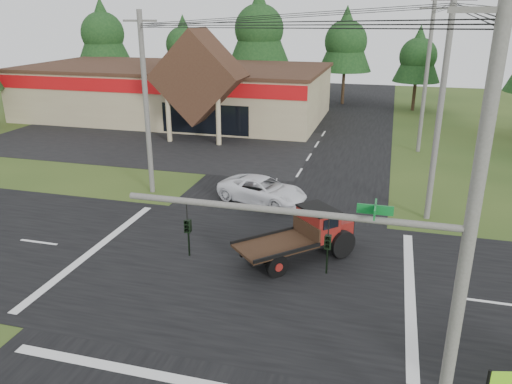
% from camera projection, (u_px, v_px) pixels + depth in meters
% --- Properties ---
extents(ground, '(120.00, 120.00, 0.00)m').
position_uv_depth(ground, '(239.00, 269.00, 21.30)').
color(ground, '#253F16').
rests_on(ground, ground).
extents(road_ns, '(12.00, 120.00, 0.02)m').
position_uv_depth(road_ns, '(239.00, 269.00, 21.30)').
color(road_ns, black).
rests_on(road_ns, ground).
extents(road_ew, '(120.00, 12.00, 0.02)m').
position_uv_depth(road_ew, '(239.00, 269.00, 21.30)').
color(road_ew, black).
rests_on(road_ew, ground).
extents(parking_apron, '(28.00, 14.00, 0.02)m').
position_uv_depth(parking_apron, '(146.00, 142.00, 41.98)').
color(parking_apron, black).
rests_on(parking_apron, ground).
extents(cvs_building, '(30.40, 18.20, 9.19)m').
position_uv_depth(cvs_building, '(177.00, 90.00, 51.05)').
color(cvs_building, tan).
rests_on(cvs_building, ground).
extents(traffic_signal_mast, '(8.12, 0.24, 7.00)m').
position_uv_depth(traffic_signal_mast, '(383.00, 284.00, 11.56)').
color(traffic_signal_mast, '#595651').
rests_on(traffic_signal_mast, ground).
extents(utility_pole_nr, '(2.00, 0.30, 11.00)m').
position_uv_depth(utility_pole_nr, '(468.00, 245.00, 10.73)').
color(utility_pole_nr, '#595651').
rests_on(utility_pole_nr, ground).
extents(utility_pole_nw, '(2.00, 0.30, 10.50)m').
position_uv_depth(utility_pole_nw, '(146.00, 103.00, 28.69)').
color(utility_pole_nw, '#595651').
rests_on(utility_pole_nw, ground).
extents(utility_pole_ne, '(2.00, 0.30, 11.50)m').
position_uv_depth(utility_pole_ne, '(440.00, 108.00, 24.58)').
color(utility_pole_ne, '#595651').
rests_on(utility_pole_ne, ground).
extents(utility_pole_n, '(2.00, 0.30, 11.20)m').
position_uv_depth(utility_pole_n, '(426.00, 77.00, 37.34)').
color(utility_pole_n, '#595651').
rests_on(utility_pole_n, ground).
extents(tree_row_a, '(6.72, 6.72, 12.12)m').
position_uv_depth(tree_row_a, '(102.00, 31.00, 62.23)').
color(tree_row_a, '#332316').
rests_on(tree_row_a, ground).
extents(tree_row_b, '(5.60, 5.60, 10.10)m').
position_uv_depth(tree_row_b, '(184.00, 43.00, 62.04)').
color(tree_row_b, '#332316').
rests_on(tree_row_b, ground).
extents(tree_row_c, '(7.28, 7.28, 13.13)m').
position_uv_depth(tree_row_c, '(259.00, 27.00, 57.99)').
color(tree_row_c, '#332316').
rests_on(tree_row_c, ground).
extents(tree_row_d, '(6.16, 6.16, 11.11)m').
position_uv_depth(tree_row_d, '(346.00, 39.00, 56.90)').
color(tree_row_d, '#332316').
rests_on(tree_row_d, ground).
extents(tree_row_e, '(5.04, 5.04, 9.09)m').
position_uv_depth(tree_row_e, '(418.00, 54.00, 53.57)').
color(tree_row_e, '#332316').
rests_on(tree_row_e, ground).
extents(antique_flatbed_truck, '(5.33, 5.33, 2.28)m').
position_uv_depth(antique_flatbed_truck, '(297.00, 236.00, 21.78)').
color(antique_flatbed_truck, '#630F0E').
rests_on(antique_flatbed_truck, ground).
extents(white_pickup, '(5.67, 3.79, 1.44)m').
position_uv_depth(white_pickup, '(263.00, 190.00, 28.62)').
color(white_pickup, white).
rests_on(white_pickup, ground).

